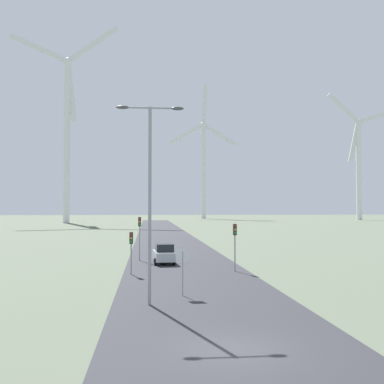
% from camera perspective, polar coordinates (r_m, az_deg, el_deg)
% --- Properties ---
extents(ground_plane, '(600.00, 600.00, 0.00)m').
position_cam_1_polar(ground_plane, '(17.30, 5.31, -19.25)').
color(ground_plane, '#5B6651').
extents(road_surface, '(10.00, 240.00, 0.01)m').
position_cam_1_polar(road_surface, '(64.50, -2.87, -6.56)').
color(road_surface, '#2D2D33').
rests_on(road_surface, ground).
extents(streetlamp, '(3.64, 0.32, 10.58)m').
position_cam_1_polar(streetlamp, '(24.03, -5.38, 1.55)').
color(streetlamp, '#93999E').
rests_on(streetlamp, ground).
extents(stop_sign_near, '(0.81, 0.07, 2.76)m').
position_cam_1_polar(stop_sign_near, '(26.50, -1.19, -8.94)').
color(stop_sign_near, '#93999E').
rests_on(stop_sign_near, ground).
extents(traffic_light_post_near_left, '(0.28, 0.34, 3.25)m').
position_cam_1_polar(traffic_light_post_near_left, '(35.02, -7.73, -6.48)').
color(traffic_light_post_near_left, '#93999E').
rests_on(traffic_light_post_near_left, ground).
extents(traffic_light_post_near_right, '(0.28, 0.34, 3.81)m').
position_cam_1_polar(traffic_light_post_near_right, '(36.52, 5.47, -5.66)').
color(traffic_light_post_near_right, '#93999E').
rests_on(traffic_light_post_near_right, ground).
extents(traffic_light_post_mid_left, '(0.28, 0.34, 4.21)m').
position_cam_1_polar(traffic_light_post_mid_left, '(44.04, -6.67, -4.65)').
color(traffic_light_post_mid_left, '#93999E').
rests_on(traffic_light_post_mid_left, ground).
extents(car_approaching, '(2.08, 4.22, 1.83)m').
position_cam_1_polar(car_approaching, '(41.67, -3.56, -7.81)').
color(car_approaching, '#B7BCC1').
rests_on(car_approaching, ground).
extents(wind_turbine_left, '(36.28, 2.60, 67.89)m').
position_cam_1_polar(wind_turbine_left, '(159.26, -15.58, 8.25)').
color(wind_turbine_left, white).
rests_on(wind_turbine_left, ground).
extents(wind_turbine_center, '(31.54, 14.05, 64.00)m').
position_cam_1_polar(wind_turbine_center, '(213.38, 1.46, 4.07)').
color(wind_turbine_center, white).
rests_on(wind_turbine_center, ground).
extents(wind_turbine_right, '(29.94, 2.60, 53.37)m').
position_cam_1_polar(wind_turbine_right, '(201.07, 20.41, 3.93)').
color(wind_turbine_right, white).
rests_on(wind_turbine_right, ground).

